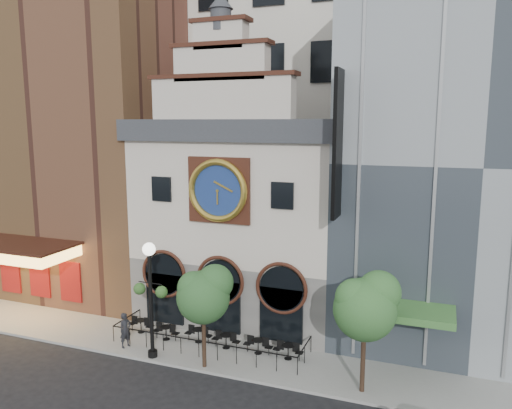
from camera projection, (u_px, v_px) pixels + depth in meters
The scene contains 17 objects.
ground at pixel (188, 370), 24.80m from camera, with size 120.00×120.00×0.00m, color black.
sidewalk at pixel (210, 348), 27.10m from camera, with size 44.00×5.00×0.15m, color gray.
clock_building at pixel (246, 212), 30.92m from camera, with size 12.60×8.78×18.65m.
theater_building at pixel (92, 116), 36.45m from camera, with size 14.00×15.60×25.00m.
retail_building at pixel (476, 159), 27.82m from camera, with size 14.00×14.40×20.00m.
office_tower at pixel (302, 23), 39.97m from camera, with size 20.00×16.00×40.00m, color silver.
cafe_railing at pixel (210, 339), 27.01m from camera, with size 10.60×2.60×0.90m, color black, non-canonical shape.
bistro_0 at pixel (141, 325), 28.85m from camera, with size 1.58×0.68×0.90m.
bistro_1 at pixel (166, 332), 27.89m from camera, with size 1.58×0.68×0.90m.
bistro_2 at pixel (198, 334), 27.57m from camera, with size 1.58×0.68×0.90m.
bistro_3 at pixel (226, 340), 26.84m from camera, with size 1.58×0.68×0.90m.
bistro_4 at pixel (258, 345), 26.21m from camera, with size 1.58×0.68×0.90m.
bistro_5 at pixel (288, 350), 25.61m from camera, with size 1.58×0.68×0.90m.
pedestrian at pixel (125, 330), 26.92m from camera, with size 0.70×0.46×1.91m, color black.
lamppost at pixel (150, 287), 25.32m from camera, with size 1.95×0.66×6.09m.
tree_left at pixel (204, 293), 24.28m from camera, with size 2.72×2.62×5.23m.
tree_right at pixel (366, 304), 21.97m from camera, with size 2.92×2.81×5.62m.
Camera 1 is at (11.33, -20.42, 12.24)m, focal length 35.00 mm.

